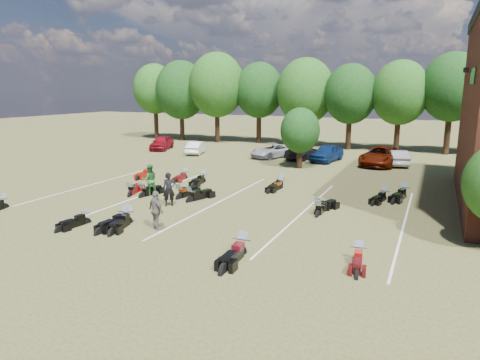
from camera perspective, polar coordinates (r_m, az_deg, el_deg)
The scene contains 33 objects.
ground at distance 20.73m, azimuth 0.65°, elevation -5.85°, with size 160.00×160.00×0.00m, color brown.
car_0 at distance 46.75m, azimuth -10.39°, elevation 4.93°, with size 1.76×4.38×1.49m, color maroon.
car_1 at distance 43.13m, azimuth -5.84°, elevation 4.33°, with size 1.35×3.88×1.28m, color silver.
car_2 at distance 40.66m, azimuth 4.30°, elevation 3.90°, with size 2.12×4.60×1.28m, color #9A9CA3.
car_3 at distance 40.13m, azimuth 8.39°, elevation 3.75°, with size 1.89×4.66×1.35m, color black.
car_4 at distance 39.17m, azimuth 11.52°, elevation 3.57°, with size 1.81×4.50×1.53m, color #0B2251.
car_5 at distance 38.78m, azimuth 20.26°, elevation 2.82°, with size 1.39×4.00×1.32m, color #ABAAA6.
car_6 at distance 38.31m, azimuth 18.27°, elevation 3.07°, with size 2.65×5.76×1.60m, color #591505.
person_black at distance 23.89m, azimuth -9.45°, elevation -1.25°, with size 0.69×0.45×1.89m, color black.
person_green at distance 26.55m, azimuth -11.95°, elevation 0.02°, with size 0.93×0.73×1.92m, color #235E27.
person_grey at distance 19.99m, azimuth -11.11°, elevation -4.00°, with size 1.08×0.45×1.84m, color #615A53.
motorcycle_0 at distance 26.59m, azimuth -28.93°, elevation -3.36°, with size 0.66×2.06×1.15m, color black, non-canonical shape.
motorcycle_1 at distance 22.06m, azimuth -19.87°, elevation -5.48°, with size 0.64×2.00×1.12m, color black, non-canonical shape.
motorcycle_2 at distance 21.38m, azimuth -15.21°, elevation -5.72°, with size 0.71×2.22×1.24m, color black, non-canonical shape.
motorcycle_3 at distance 21.38m, azimuth -14.66°, elevation -5.70°, with size 0.73×2.28×1.27m, color black, non-canonical shape.
motorcycle_5 at distance 16.94m, azimuth 0.24°, elevation -10.03°, with size 0.77×2.42×1.35m, color black, non-canonical shape.
motorcycle_6 at distance 17.01m, azimuth 15.47°, elevation -10.41°, with size 0.64×2.02×1.12m, color #3F090B, non-canonical shape.
motorcycle_7 at distance 26.81m, azimuth -14.42°, elevation -2.09°, with size 0.73×2.29×1.27m, color maroon, non-canonical shape.
motorcycle_8 at distance 25.61m, azimuth -8.03°, elevation -2.48°, with size 0.74×2.33×1.30m, color black, non-canonical shape.
motorcycle_9 at distance 26.37m, azimuth -12.82°, elevation -2.24°, with size 0.69×2.18×1.22m, color black, non-canonical shape.
motorcycle_10 at distance 24.85m, azimuth -6.60°, elevation -2.89°, with size 0.74×2.32×1.29m, color black, non-canonical shape.
motorcycle_12 at distance 22.76m, azimuth 10.38°, elevation -4.41°, with size 0.71×2.24×1.25m, color black, non-canonical shape.
motorcycle_13 at distance 22.29m, azimuth 10.32°, elevation -4.76°, with size 0.69×2.16×1.21m, color black, non-canonical shape.
motorcycle_14 at distance 31.17m, azimuth -7.31°, elevation 0.14°, with size 0.64×2.00×1.12m, color #500B0E, non-canonical shape.
motorcycle_15 at distance 32.65m, azimuth -12.06°, elevation 0.52°, with size 0.68×2.12×1.18m, color maroon, non-canonical shape.
motorcycle_16 at distance 29.82m, azimuth -4.95°, elevation -0.34°, with size 0.72×2.25×1.25m, color black, non-canonical shape.
motorcycle_17 at distance 27.99m, azimuth 5.37°, elevation -1.17°, with size 0.66×2.06×1.15m, color black, non-canonical shape.
motorcycle_18 at distance 28.87m, azimuth 5.49°, elevation -0.77°, with size 0.64×2.00×1.12m, color black, non-canonical shape.
motorcycle_19 at distance 26.40m, azimuth 18.61°, elevation -2.57°, with size 0.66×2.07×1.15m, color black, non-canonical shape.
motorcycle_20 at distance 27.37m, azimuth 20.95°, elevation -2.23°, with size 0.75×2.35×1.31m, color black, non-canonical shape.
tree_line at distance 47.89m, azimuth 14.07°, elevation 11.61°, with size 56.00×6.00×9.79m.
young_tree_midfield at distance 35.15m, azimuth 8.02°, elevation 6.57°, with size 3.20×3.20×4.70m.
parking_lines at distance 24.58m, azimuth -2.90°, elevation -2.98°, with size 20.10×14.00×0.01m.
Camera 1 is at (8.00, -18.04, 6.36)m, focal length 32.00 mm.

